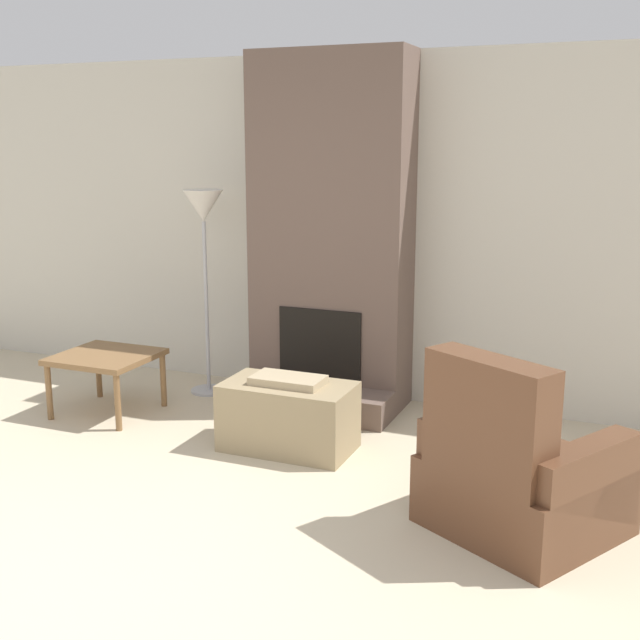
% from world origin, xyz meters
% --- Properties ---
extents(ground_plane, '(24.00, 24.00, 0.00)m').
position_xyz_m(ground_plane, '(0.00, 0.00, 0.00)').
color(ground_plane, beige).
extents(wall_back, '(7.48, 0.06, 2.60)m').
position_xyz_m(wall_back, '(0.00, 3.17, 1.30)').
color(wall_back, beige).
rests_on(wall_back, ground_plane).
extents(fireplace, '(1.18, 0.76, 2.60)m').
position_xyz_m(fireplace, '(0.00, 2.90, 1.23)').
color(fireplace, brown).
rests_on(fireplace, ground_plane).
extents(ottoman, '(0.84, 0.47, 0.49)m').
position_xyz_m(ottoman, '(0.12, 1.88, 0.23)').
color(ottoman, '#998460').
rests_on(ottoman, ground_plane).
extents(armchair, '(1.14, 1.13, 0.97)m').
position_xyz_m(armchair, '(1.66, 1.29, 0.28)').
color(armchair, brown).
rests_on(armchair, ground_plane).
extents(side_table, '(0.67, 0.64, 0.45)m').
position_xyz_m(side_table, '(-1.40, 2.02, 0.39)').
color(side_table, brown).
rests_on(side_table, ground_plane).
extents(floor_lamp_left, '(0.31, 0.31, 1.60)m').
position_xyz_m(floor_lamp_left, '(-0.97, 2.74, 1.36)').
color(floor_lamp_left, '#ADADB2').
rests_on(floor_lamp_left, ground_plane).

